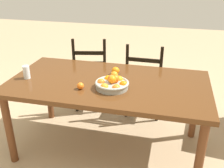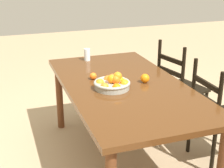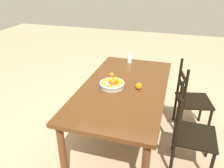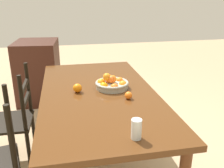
# 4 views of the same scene
# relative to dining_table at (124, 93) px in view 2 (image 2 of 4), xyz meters

# --- Properties ---
(ground_plane) EXTENTS (12.00, 12.00, 0.00)m
(ground_plane) POSITION_rel_dining_table_xyz_m (0.00, 0.00, -0.69)
(ground_plane) COLOR tan
(dining_table) EXTENTS (1.88, 1.00, 0.77)m
(dining_table) POSITION_rel_dining_table_xyz_m (0.00, 0.00, 0.00)
(dining_table) COLOR #522E14
(dining_table) RESTS_ON ground
(chair_near_window) EXTENTS (0.46, 0.46, 0.95)m
(chair_near_window) POSITION_rel_dining_table_xyz_m (0.26, 0.81, -0.25)
(chair_near_window) COLOR black
(chair_near_window) RESTS_ON ground
(chair_by_cabinet) EXTENTS (0.51, 0.51, 0.98)m
(chair_by_cabinet) POSITION_rel_dining_table_xyz_m (-0.45, 0.82, -0.23)
(chair_by_cabinet) COLOR black
(chair_by_cabinet) RESTS_ON ground
(fruit_bowl) EXTENTS (0.30, 0.30, 0.14)m
(fruit_bowl) POSITION_rel_dining_table_xyz_m (0.07, -0.13, 0.13)
(fruit_bowl) COLOR #A0A194
(fruit_bowl) RESTS_ON dining_table
(orange_loose_0) EXTENTS (0.06, 0.06, 0.06)m
(orange_loose_0) POSITION_rel_dining_table_xyz_m (-0.20, -0.22, 0.11)
(orange_loose_0) COLOR orange
(orange_loose_0) RESTS_ON dining_table
(orange_loose_1) EXTENTS (0.08, 0.08, 0.08)m
(orange_loose_1) POSITION_rel_dining_table_xyz_m (0.03, 0.18, 0.12)
(orange_loose_1) COLOR orange
(orange_loose_1) RESTS_ON dining_table
(drinking_glass) EXTENTS (0.06, 0.06, 0.13)m
(drinking_glass) POSITION_rel_dining_table_xyz_m (-0.79, -0.11, 0.15)
(drinking_glass) COLOR silver
(drinking_glass) RESTS_ON dining_table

